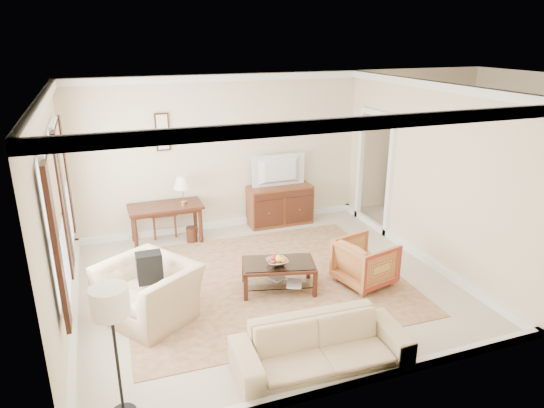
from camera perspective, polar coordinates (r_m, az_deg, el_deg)
room_shell at (r=6.61m, az=-0.74°, el=9.84°), size 5.51×5.01×2.91m
annex_bedroom at (r=10.39m, az=21.06°, el=-0.05°), size 3.00×2.70×2.90m
window_front at (r=5.84m, az=-24.07°, el=-2.61°), size 0.12×1.56×1.80m
window_rear at (r=7.35m, az=-23.48°, el=1.81°), size 0.12×1.56×1.80m
doorway at (r=9.41m, az=11.94°, el=3.60°), size 0.10×1.12×2.25m
rug at (r=7.50m, az=-0.91°, el=-8.97°), size 4.18×3.61×0.01m
writing_desk at (r=8.81m, az=-12.40°, el=-0.83°), size 1.29×0.65×0.71m
desk_chair at (r=9.16m, az=-12.78°, el=-0.53°), size 0.45×0.45×1.05m
desk_lamp at (r=8.74m, az=-10.46°, el=1.65°), size 0.32×0.32×0.50m
framed_prints at (r=8.84m, az=-12.76°, el=8.30°), size 0.25×0.04×0.68m
sideboard at (r=9.53m, az=0.93°, el=-0.12°), size 1.26×0.48×0.77m
tv at (r=9.25m, az=1.00°, el=5.06°), size 1.01×0.58×0.13m
coffee_table at (r=7.11m, az=0.77°, el=-7.64°), size 1.16×0.85×0.44m
fruit_bowl at (r=6.98m, az=0.61°, el=-6.73°), size 0.42×0.42×0.10m
book_a at (r=7.18m, az=-0.27°, el=-8.84°), size 0.28×0.14×0.38m
book_b at (r=7.09m, az=1.79°, el=-9.27°), size 0.26×0.15×0.38m
striped_armchair at (r=7.40m, az=10.94°, el=-6.50°), size 0.85×0.89×0.77m
club_armchair at (r=6.60m, az=-14.36°, el=-8.94°), size 1.27×1.38×1.01m
backpack at (r=6.46m, az=-14.24°, el=-7.06°), size 0.30×0.37×0.40m
sofa at (r=5.57m, az=5.87°, el=-15.60°), size 1.98×0.66×0.77m
floor_lamp at (r=4.75m, az=-18.42°, el=-11.91°), size 0.35×0.35×1.42m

